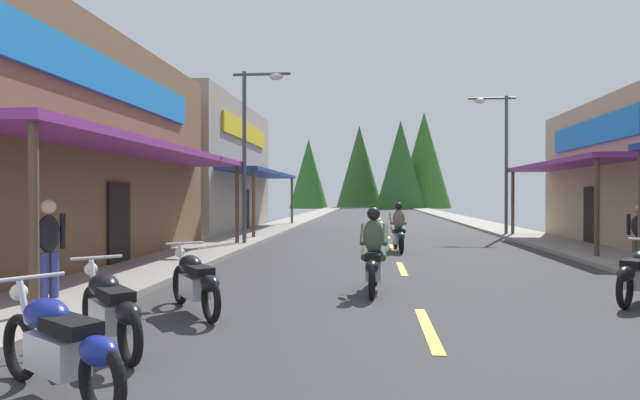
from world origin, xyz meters
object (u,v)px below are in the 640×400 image
object	(u,v)px
motorcycle_parked_left_0	(59,344)
pedestrian_waiting	(639,233)
motorcycle_parked_left_2	(195,281)
motorcycle_parked_left_1	(110,308)
streetlamp_right	(499,145)
streetlamp_left	(253,133)
motorcycle_parked_right_3	(639,273)
rider_cruising_trailing	(398,231)
pedestrian_browsing	(48,244)
rider_cruising_lead	(374,257)

from	to	relation	value
motorcycle_parked_left_0	pedestrian_waiting	world-z (taller)	pedestrian_waiting
motorcycle_parked_left_2	motorcycle_parked_left_0	bearing A→B (deg)	142.68
motorcycle_parked_left_1	motorcycle_parked_left_2	world-z (taller)	same
streetlamp_right	streetlamp_left	bearing A→B (deg)	-150.38
streetlamp_right	motorcycle_parked_left_2	world-z (taller)	streetlamp_right
pedestrian_waiting	motorcycle_parked_right_3	bearing A→B (deg)	-161.21
motorcycle_parked_right_3	rider_cruising_trailing	distance (m)	8.55
motorcycle_parked_right_3	motorcycle_parked_left_2	world-z (taller)	same
motorcycle_parked_right_3	pedestrian_browsing	size ratio (longest dim) A/B	0.98
motorcycle_parked_left_1	rider_cruising_trailing	world-z (taller)	rider_cruising_trailing
motorcycle_parked_left_1	rider_cruising_lead	bearing A→B (deg)	-80.10
motorcycle_parked_left_0	motorcycle_parked_left_1	bearing A→B (deg)	-45.89
streetlamp_left	rider_cruising_lead	distance (m)	10.09
streetlamp_right	rider_cruising_trailing	world-z (taller)	streetlamp_right
pedestrian_browsing	rider_cruising_lead	bearing A→B (deg)	47.88
motorcycle_parked_right_3	streetlamp_right	bearing A→B (deg)	35.83
streetlamp_left	motorcycle_parked_right_3	distance (m)	12.98
motorcycle_parked_left_1	pedestrian_waiting	distance (m)	12.27
streetlamp_left	pedestrian_browsing	size ratio (longest dim) A/B	3.58
pedestrian_waiting	motorcycle_parked_left_0	bearing A→B (deg)	179.50
motorcycle_parked_right_3	motorcycle_parked_left_2	size ratio (longest dim) A/B	0.95
pedestrian_browsing	pedestrian_waiting	bearing A→B (deg)	54.76
pedestrian_browsing	streetlamp_left	bearing A→B (deg)	113.84
streetlamp_left	motorcycle_parked_left_2	world-z (taller)	streetlamp_left
motorcycle_parked_left_0	motorcycle_parked_left_2	distance (m)	3.41
motorcycle_parked_left_2	rider_cruising_trailing	bearing A→B (deg)	-57.17
rider_cruising_trailing	pedestrian_browsing	xyz separation A→B (m)	(-6.07, -8.95, 0.34)
motorcycle_parked_left_2	pedestrian_browsing	size ratio (longest dim) A/B	1.04
streetlamp_left	motorcycle_parked_left_0	distance (m)	14.49
rider_cruising_lead	pedestrian_waiting	bearing A→B (deg)	-57.17
rider_cruising_lead	pedestrian_browsing	size ratio (longest dim) A/B	1.25
motorcycle_parked_right_3	motorcycle_parked_left_1	distance (m)	8.18
rider_cruising_lead	rider_cruising_trailing	xyz separation A→B (m)	(0.83, 7.23, 0.00)
streetlamp_right	rider_cruising_trailing	size ratio (longest dim) A/B	2.88
streetlamp_left	streetlamp_right	bearing A→B (deg)	29.62
motorcycle_parked_right_3	motorcycle_parked_left_0	size ratio (longest dim) A/B	0.92
streetlamp_left	rider_cruising_trailing	bearing A→B (deg)	-14.75
motorcycle_parked_left_0	motorcycle_parked_left_1	size ratio (longest dim) A/B	1.13
motorcycle_parked_left_2	streetlamp_right	bearing A→B (deg)	-63.46
rider_cruising_lead	pedestrian_waiting	xyz separation A→B (m)	(6.46, 3.75, 0.22)
streetlamp_right	pedestrian_browsing	bearing A→B (deg)	-124.36
motorcycle_parked_right_3	pedestrian_browsing	distance (m)	9.70
streetlamp_left	motorcycle_parked_left_1	bearing A→B (deg)	-84.79
streetlamp_left	motorcycle_parked_left_2	bearing A→B (deg)	-82.02
motorcycle_parked_right_3	pedestrian_browsing	xyz separation A→B (m)	(-9.61, -1.16, 0.51)
motorcycle_parked_left_2	rider_cruising_trailing	xyz separation A→B (m)	(3.53, 9.25, 0.17)
motorcycle_parked_left_1	motorcycle_parked_left_2	distance (m)	1.99
streetlamp_right	rider_cruising_lead	distance (m)	15.54
motorcycle_parked_left_2	pedestrian_browsing	world-z (taller)	pedestrian_browsing
motorcycle_parked_right_3	rider_cruising_trailing	xyz separation A→B (m)	(-3.54, 7.78, 0.17)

